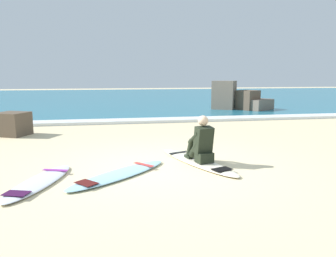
# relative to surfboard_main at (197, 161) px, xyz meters

# --- Properties ---
(ground_plane) EXTENTS (80.00, 80.00, 0.00)m
(ground_plane) POSITION_rel_surfboard_main_xyz_m (-0.77, -0.13, -0.04)
(ground_plane) COLOR beige
(sea) EXTENTS (80.00, 28.00, 0.10)m
(sea) POSITION_rel_surfboard_main_xyz_m (-0.77, 19.97, 0.01)
(sea) COLOR teal
(sea) RESTS_ON ground
(breaking_foam) EXTENTS (80.00, 0.90, 0.11)m
(breaking_foam) POSITION_rel_surfboard_main_xyz_m (-0.77, 6.27, 0.02)
(breaking_foam) COLOR white
(breaking_foam) RESTS_ON ground
(surfboard_main) EXTENTS (1.35, 2.62, 0.08)m
(surfboard_main) POSITION_rel_surfboard_main_xyz_m (0.00, 0.00, 0.00)
(surfboard_main) COLOR #EFE5C6
(surfboard_main) RESTS_ON ground
(surfer_seated) EXTENTS (0.49, 0.76, 0.95)m
(surfer_seated) POSITION_rel_surfboard_main_xyz_m (0.06, -0.13, 0.40)
(surfer_seated) COLOR black
(surfer_seated) RESTS_ON surfboard_main
(surfboard_spare_near) EXTENTS (2.10, 1.96, 0.08)m
(surfboard_spare_near) POSITION_rel_surfboard_main_xyz_m (-1.63, -0.62, 0.00)
(surfboard_spare_near) COLOR #9ED1E5
(surfboard_spare_near) RESTS_ON ground
(surfboard_spare_far) EXTENTS (1.15, 2.10, 0.08)m
(surfboard_spare_far) POSITION_rel_surfboard_main_xyz_m (-2.99, -0.81, 0.00)
(surfboard_spare_far) COLOR silver
(surfboard_spare_far) RESTS_ON ground
(rock_outcrop_distant) EXTENTS (3.17, 2.14, 1.54)m
(rock_outcrop_distant) POSITION_rel_surfboard_main_xyz_m (4.88, 9.27, 0.51)
(rock_outcrop_distant) COLOR #756656
(rock_outcrop_distant) RESTS_ON ground
(shoreline_rock) EXTENTS (1.10, 1.07, 0.71)m
(shoreline_rock) POSITION_rel_surfboard_main_xyz_m (-4.65, 4.11, 0.32)
(shoreline_rock) COLOR brown
(shoreline_rock) RESTS_ON ground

